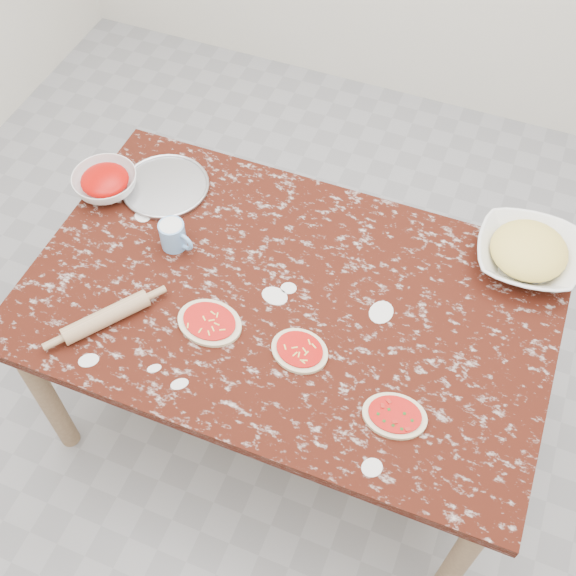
# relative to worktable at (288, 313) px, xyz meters

# --- Properties ---
(ground) EXTENTS (4.00, 4.00, 0.00)m
(ground) POSITION_rel_worktable_xyz_m (0.00, 0.00, -0.67)
(ground) COLOR gray
(worktable) EXTENTS (1.60, 1.00, 0.75)m
(worktable) POSITION_rel_worktable_xyz_m (0.00, 0.00, 0.00)
(worktable) COLOR black
(worktable) RESTS_ON ground
(pizza_tray) EXTENTS (0.37, 0.37, 0.01)m
(pizza_tray) POSITION_rel_worktable_xyz_m (-0.56, 0.27, 0.09)
(pizza_tray) COLOR #B2B2B7
(pizza_tray) RESTS_ON worktable
(sauce_bowl) EXTENTS (0.25, 0.25, 0.07)m
(sauce_bowl) POSITION_rel_worktable_xyz_m (-0.74, 0.19, 0.12)
(sauce_bowl) COLOR white
(sauce_bowl) RESTS_ON worktable
(cheese_bowl) EXTENTS (0.35, 0.35, 0.08)m
(cheese_bowl) POSITION_rel_worktable_xyz_m (0.64, 0.40, 0.12)
(cheese_bowl) COLOR white
(cheese_bowl) RESTS_ON worktable
(flour_mug) EXTENTS (0.12, 0.08, 0.10)m
(flour_mug) POSITION_rel_worktable_xyz_m (-0.41, 0.06, 0.13)
(flour_mug) COLOR #75ABE6
(flour_mug) RESTS_ON worktable
(pizza_left) EXTENTS (0.21, 0.17, 0.02)m
(pizza_left) POSITION_rel_worktable_xyz_m (-0.18, -0.17, 0.09)
(pizza_left) COLOR beige
(pizza_left) RESTS_ON worktable
(pizza_mid) EXTENTS (0.19, 0.17, 0.02)m
(pizza_mid) POSITION_rel_worktable_xyz_m (0.10, -0.17, 0.09)
(pizza_mid) COLOR beige
(pizza_mid) RESTS_ON worktable
(pizza_right) EXTENTS (0.19, 0.15, 0.02)m
(pizza_right) POSITION_rel_worktable_xyz_m (0.42, -0.26, 0.09)
(pizza_right) COLOR beige
(pizza_right) RESTS_ON worktable
(rolling_pin) EXTENTS (0.20, 0.25, 0.05)m
(rolling_pin) POSITION_rel_worktable_xyz_m (-0.47, -0.28, 0.11)
(rolling_pin) COLOR tan
(rolling_pin) RESTS_ON worktable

